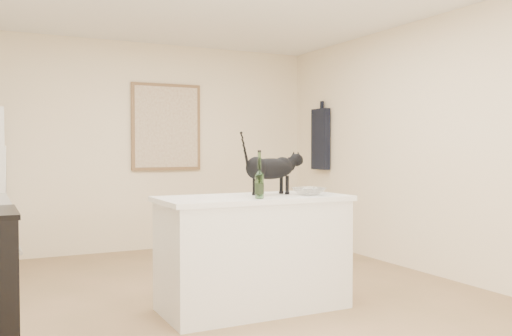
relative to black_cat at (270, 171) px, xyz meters
The scene contains 12 objects.
floor 1.13m from the black_cat, 151.26° to the left, with size 5.50×5.50×0.00m, color #997351.
wall_back 2.92m from the black_cat, 95.44° to the left, with size 4.50×4.50×0.00m, color beige.
wall_right 1.99m from the black_cat, ahead, with size 5.50×5.50×0.00m, color beige.
island_base 0.68m from the black_cat, 164.60° to the right, with size 1.44×0.67×0.86m, color white.
island_top 0.28m from the black_cat, 164.60° to the right, with size 1.50×0.70×0.04m, color white.
artwork_frame 2.91m from the black_cat, 89.53° to the left, with size 0.90×0.03×1.10m, color brown.
artwork_canvas 2.89m from the black_cat, 89.52° to the left, with size 0.82×0.00×1.02m, color beige.
hanging_garment 2.93m from the black_cat, 49.00° to the left, with size 0.08×0.34×0.80m, color black.
black_cat is the anchor object (origin of this frame).
wine_bottle 0.36m from the black_cat, 130.72° to the right, with size 0.07×0.07×0.32m, color #286026.
glass_bowl 0.35m from the black_cat, 31.46° to the right, with size 0.25×0.25×0.06m, color white.
fridge_paper 3.16m from the black_cat, 126.57° to the left, with size 0.00×0.13×0.16m, color white.
Camera 1 is at (-1.83, -4.14, 1.28)m, focal length 39.08 mm.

